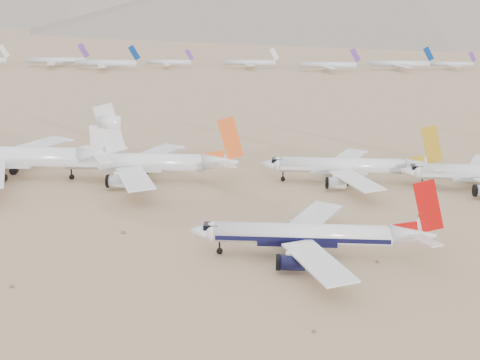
{
  "coord_description": "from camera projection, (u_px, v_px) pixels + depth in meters",
  "views": [
    {
      "loc": [
        5.77,
        -124.13,
        52.82
      ],
      "look_at": [
        -5.65,
        35.19,
        7.0
      ],
      "focal_mm": 50.0,
      "sensor_mm": 36.0,
      "label": 1
    }
  ],
  "objects": [
    {
      "name": "distant_storage_row",
      "position": [
        198.0,
        62.0,
        456.19
      ],
      "size": [
        488.42,
        55.03,
        14.52
      ],
      "color": "silver",
      "rests_on": "ground"
    },
    {
      "name": "desert_scrub",
      "position": [
        261.0,
        333.0,
        105.73
      ],
      "size": [
        261.14,
        121.67,
        0.63
      ],
      "color": "brown",
      "rests_on": "ground"
    },
    {
      "name": "row2_gold_tail",
      "position": [
        350.0,
        166.0,
        187.96
      ],
      "size": [
        47.56,
        46.51,
        16.93
      ],
      "color": "white",
      "rests_on": "ground"
    },
    {
      "name": "row2_white_trijet",
      "position": [
        12.0,
        156.0,
        191.59
      ],
      "size": [
        63.44,
        62.0,
        22.48
      ],
      "color": "white",
      "rests_on": "ground"
    },
    {
      "name": "ground",
      "position": [
        256.0,
        262.0,
        133.98
      ],
      "size": [
        7000.0,
        7000.0,
        0.0
      ],
      "primitive_type": "plane",
      "color": "#886B4F",
      "rests_on": "ground"
    },
    {
      "name": "main_airliner",
      "position": [
        313.0,
        235.0,
        135.62
      ],
      "size": [
        48.26,
        47.14,
        17.03
      ],
      "color": "white",
      "rests_on": "ground"
    },
    {
      "name": "row2_orange_tail",
      "position": [
        143.0,
        163.0,
        189.37
      ],
      "size": [
        53.39,
        52.23,
        19.05
      ],
      "color": "white",
      "rests_on": "ground"
    }
  ]
}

